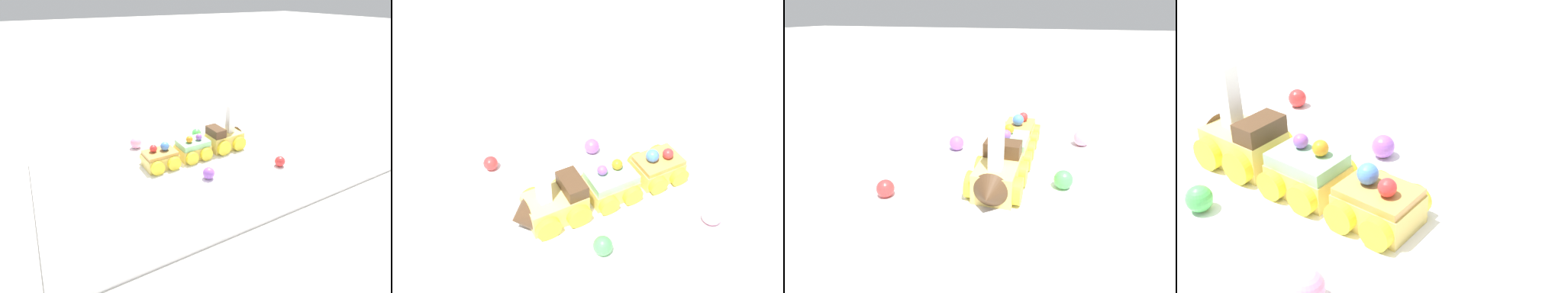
# 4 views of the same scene
# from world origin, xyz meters

# --- Properties ---
(ground_plane) EXTENTS (10.00, 10.00, 0.00)m
(ground_plane) POSITION_xyz_m (0.00, 0.00, 0.00)
(ground_plane) COLOR beige
(display_board) EXTENTS (0.78, 0.45, 0.01)m
(display_board) POSITION_xyz_m (0.00, 0.00, 0.01)
(display_board) COLOR white
(display_board) RESTS_ON ground_plane
(cake_train_locomotive) EXTENTS (0.11, 0.08, 0.12)m
(cake_train_locomotive) POSITION_xyz_m (0.08, 0.05, 0.04)
(cake_train_locomotive) COLOR #EACC66
(cake_train_locomotive) RESTS_ON display_board
(cake_car_mint) EXTENTS (0.08, 0.08, 0.06)m
(cake_car_mint) POSITION_xyz_m (-0.02, 0.05, 0.03)
(cake_car_mint) COLOR #EACC66
(cake_car_mint) RESTS_ON display_board
(cake_car_caramel) EXTENTS (0.08, 0.08, 0.06)m
(cake_car_caramel) POSITION_xyz_m (-0.11, 0.05, 0.03)
(cake_car_caramel) COLOR #EACC66
(cake_car_caramel) RESTS_ON display_board
(gumball_pink) EXTENTS (0.03, 0.03, 0.03)m
(gumball_pink) POSITION_xyz_m (-0.13, 0.16, 0.03)
(gumball_pink) COLOR pink
(gumball_pink) RESTS_ON display_board
(gumball_purple) EXTENTS (0.03, 0.03, 0.03)m
(gumball_purple) POSITION_xyz_m (-0.04, -0.06, 0.03)
(gumball_purple) COLOR #9956C6
(gumball_purple) RESTS_ON display_board
(gumball_green) EXTENTS (0.03, 0.03, 0.03)m
(gumball_green) POSITION_xyz_m (0.04, 0.14, 0.03)
(gumball_green) COLOR #4CBC56
(gumball_green) RESTS_ON display_board
(gumball_red) EXTENTS (0.03, 0.03, 0.03)m
(gumball_red) POSITION_xyz_m (0.14, -0.09, 0.02)
(gumball_red) COLOR red
(gumball_red) RESTS_ON display_board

